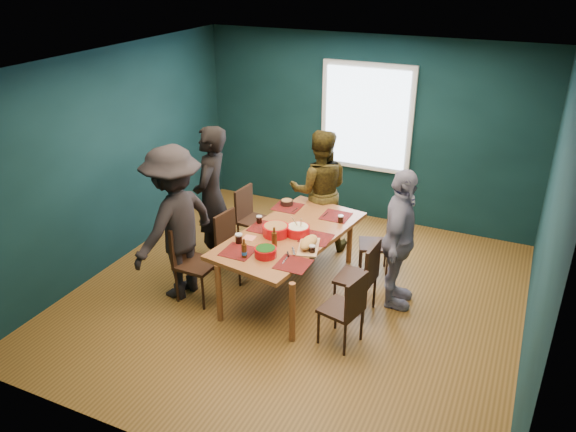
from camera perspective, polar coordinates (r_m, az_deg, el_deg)
name	(u,v)px	position (r m, az deg, el deg)	size (l,w,h in m)	color
room	(307,181)	(6.30, 1.91, 3.56)	(5.01, 5.01, 2.71)	brown
dining_table	(290,238)	(6.53, 0.22, -2.28)	(1.30, 2.11, 0.75)	#975B2D
chair_left_far	(250,214)	(7.57, -3.90, 0.22)	(0.43, 0.43, 0.86)	black
chair_left_mid	(231,240)	(6.94, -5.79, -2.44)	(0.43, 0.43, 0.84)	black
chair_left_near	(190,256)	(6.55, -9.90, -4.01)	(0.43, 0.43, 0.93)	black
chair_right_far	(381,239)	(7.03, 9.45, -2.34)	(0.47, 0.47, 0.83)	black
chair_right_mid	(363,273)	(6.22, 7.65, -5.79)	(0.42, 0.42, 0.89)	black
chair_right_near	(348,305)	(5.74, 6.10, -9.00)	(0.45, 0.45, 0.83)	black
person_far_left	(212,198)	(7.05, -7.77, 1.81)	(0.67, 0.44, 1.84)	black
person_back	(320,191)	(7.46, 3.22, 2.60)	(0.81, 0.63, 1.66)	black
person_right	(399,240)	(6.31, 11.22, -2.41)	(0.96, 0.40, 1.64)	silver
person_near_left	(175,223)	(6.48, -11.42, -0.73)	(1.18, 0.68, 1.83)	black
bowl_salad	(276,230)	(6.41, -1.26, -1.43)	(0.30, 0.30, 0.13)	#BD0B10
bowl_dumpling	(298,230)	(6.42, 1.02, -1.44)	(0.27, 0.27, 0.25)	#BD0B10
bowl_herbs	(266,252)	(5.99, -2.30, -3.64)	(0.24, 0.24, 0.10)	#BD0B10
cutting_board	(308,243)	(6.15, 2.09, -2.80)	(0.33, 0.55, 0.12)	tan
small_bowl	(287,202)	(7.19, -0.12, 1.41)	(0.16, 0.16, 0.07)	black
beer_bottle_a	(244,251)	(5.97, -4.47, -3.54)	(0.06, 0.06, 0.22)	#40210B
beer_bottle_b	(274,239)	(6.16, -1.40, -2.35)	(0.06, 0.06, 0.23)	#40210B
cola_glass_a	(239,238)	(6.26, -5.02, -2.26)	(0.08, 0.08, 0.11)	black
cola_glass_b	(312,249)	(6.04, 2.47, -3.38)	(0.07, 0.07, 0.10)	black
cola_glass_c	(341,219)	(6.75, 5.37, -0.27)	(0.07, 0.07, 0.09)	black
cola_glass_d	(259,219)	(6.71, -2.94, -0.33)	(0.07, 0.07, 0.10)	black
napkin_a	(318,235)	(6.44, 3.06, -1.97)	(0.16, 0.16, 0.00)	#EC8163
napkin_b	(249,238)	(6.39, -3.96, -2.23)	(0.13, 0.13, 0.00)	#EC8163
napkin_c	(296,268)	(5.79, 0.80, -5.34)	(0.16, 0.16, 0.00)	#EC8163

